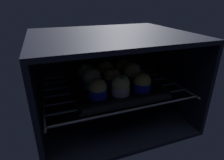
% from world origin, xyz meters
% --- Properties ---
extents(oven_cavity, '(0.59, 0.47, 0.37)m').
position_xyz_m(oven_cavity, '(0.00, 0.26, 0.17)').
color(oven_cavity, black).
rests_on(oven_cavity, ground).
extents(oven_rack, '(0.55, 0.42, 0.01)m').
position_xyz_m(oven_rack, '(0.00, 0.22, 0.14)').
color(oven_rack, '#444756').
rests_on(oven_rack, oven_cavity).
extents(baking_tray, '(0.34, 0.34, 0.02)m').
position_xyz_m(baking_tray, '(0.00, 0.21, 0.15)').
color(baking_tray, black).
rests_on(baking_tray, oven_rack).
extents(muffin_row0_col0, '(0.07, 0.07, 0.07)m').
position_xyz_m(muffin_row0_col0, '(-0.08, 0.13, 0.18)').
color(muffin_row0_col0, '#1928B7').
rests_on(muffin_row0_col0, baking_tray).
extents(muffin_row0_col1, '(0.07, 0.07, 0.08)m').
position_xyz_m(muffin_row0_col1, '(0.00, 0.12, 0.19)').
color(muffin_row0_col1, silver).
rests_on(muffin_row0_col1, baking_tray).
extents(muffin_row0_col2, '(0.07, 0.07, 0.07)m').
position_xyz_m(muffin_row0_col2, '(0.09, 0.12, 0.18)').
color(muffin_row0_col2, '#1928B7').
rests_on(muffin_row0_col2, baking_tray).
extents(muffin_row1_col0, '(0.07, 0.07, 0.08)m').
position_xyz_m(muffin_row1_col0, '(-0.08, 0.21, 0.19)').
color(muffin_row1_col0, '#0C8C84').
rests_on(muffin_row1_col0, baking_tray).
extents(muffin_row1_col1, '(0.07, 0.07, 0.07)m').
position_xyz_m(muffin_row1_col1, '(0.00, 0.21, 0.18)').
color(muffin_row1_col1, '#7A238C').
rests_on(muffin_row1_col1, baking_tray).
extents(muffin_row1_col2, '(0.07, 0.07, 0.08)m').
position_xyz_m(muffin_row1_col2, '(0.09, 0.21, 0.19)').
color(muffin_row1_col2, red).
rests_on(muffin_row1_col2, baking_tray).
extents(muffin_row2_col0, '(0.07, 0.07, 0.08)m').
position_xyz_m(muffin_row2_col0, '(-0.09, 0.29, 0.18)').
color(muffin_row2_col0, '#1928B7').
rests_on(muffin_row2_col0, baking_tray).
extents(muffin_row2_col1, '(0.07, 0.07, 0.07)m').
position_xyz_m(muffin_row2_col1, '(0.00, 0.30, 0.18)').
color(muffin_row2_col1, '#1928B7').
rests_on(muffin_row2_col1, baking_tray).
extents(muffin_row2_col2, '(0.07, 0.07, 0.07)m').
position_xyz_m(muffin_row2_col2, '(0.08, 0.29, 0.18)').
color(muffin_row2_col2, red).
rests_on(muffin_row2_col2, baking_tray).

